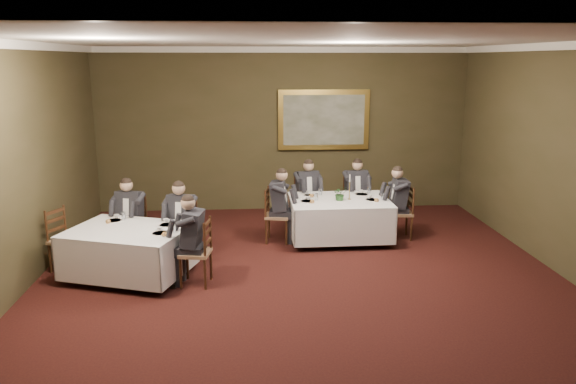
{
  "coord_description": "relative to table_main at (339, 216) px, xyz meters",
  "views": [
    {
      "loc": [
        -0.8,
        -7.09,
        3.25
      ],
      "look_at": [
        -0.14,
        1.73,
        1.15
      ],
      "focal_mm": 35.0,
      "sensor_mm": 36.0,
      "label": 1
    }
  ],
  "objects": [
    {
      "name": "chair_main_backleft",
      "position": [
        -0.5,
        0.92,
        -0.17
      ],
      "size": [
        0.52,
        0.51,
        1.0
      ],
      "rotation": [
        0.0,
        0.0,
        3.37
      ],
      "color": "#906C49",
      "rests_on": "ground"
    },
    {
      "name": "diner_main_endright",
      "position": [
        1.13,
        0.01,
        0.06
      ],
      "size": [
        0.5,
        0.43,
        1.35
      ],
      "rotation": [
        0.0,
        0.0,
        1.53
      ],
      "color": "black",
      "rests_on": "chair_main_endright"
    },
    {
      "name": "place_setting_table_second",
      "position": [
        -3.74,
        -1.04,
        0.35
      ],
      "size": [
        0.33,
        0.31,
        0.14
      ],
      "color": "white",
      "rests_on": "table_second"
    },
    {
      "name": "diner_sec_backleft",
      "position": [
        -3.62,
        -0.58,
        0.06
      ],
      "size": [
        0.51,
        0.57,
        1.35
      ],
      "rotation": [
        0.0,
        0.0,
        2.88
      ],
      "color": "black",
      "rests_on": "chair_sec_backleft"
    },
    {
      "name": "ground",
      "position": [
        -0.87,
        -2.69,
        -0.45
      ],
      "size": [
        10.0,
        10.0,
        0.0
      ],
      "primitive_type": "plane",
      "color": "black",
      "rests_on": "ground"
    },
    {
      "name": "crown_molding",
      "position": [
        -0.87,
        -2.69,
        2.99
      ],
      "size": [
        8.0,
        10.0,
        0.12
      ],
      "color": "white",
      "rests_on": "back_wall"
    },
    {
      "name": "table_second",
      "position": [
        -3.47,
        -1.56,
        -0.0
      ],
      "size": [
        2.07,
        1.81,
        0.67
      ],
      "rotation": [
        0.0,
        0.0,
        -0.33
      ],
      "color": "black",
      "rests_on": "ground"
    },
    {
      "name": "place_setting_table_main",
      "position": [
        -0.44,
        0.4,
        0.35
      ],
      "size": [
        0.33,
        0.31,
        0.14
      ],
      "color": "white",
      "rests_on": "table_main"
    },
    {
      "name": "diner_sec_endright",
      "position": [
        -2.44,
        -1.92,
        0.06
      ],
      "size": [
        0.54,
        0.47,
        1.35
      ],
      "rotation": [
        0.0,
        0.0,
        1.41
      ],
      "color": "black",
      "rests_on": "chair_sec_endright"
    },
    {
      "name": "diner_sec_backright",
      "position": [
        -2.74,
        -0.89,
        0.06
      ],
      "size": [
        0.5,
        0.56,
        1.35
      ],
      "rotation": [
        0.0,
        0.0,
        2.9
      ],
      "color": "black",
      "rests_on": "chair_sec_backright"
    },
    {
      "name": "ceiling",
      "position": [
        -0.87,
        -2.69,
        3.05
      ],
      "size": [
        8.0,
        10.0,
        0.1
      ],
      "primitive_type": "cube",
      "color": "silver",
      "rests_on": "back_wall"
    },
    {
      "name": "diner_main_backright",
      "position": [
        0.47,
        0.92,
        0.06
      ],
      "size": [
        0.45,
        0.52,
        1.35
      ],
      "rotation": [
        0.0,
        0.0,
        3.25
      ],
      "color": "black",
      "rests_on": "chair_main_backright"
    },
    {
      "name": "chair_sec_backleft",
      "position": [
        -3.62,
        -0.57,
        -0.17
      ],
      "size": [
        0.53,
        0.52,
        1.0
      ],
      "rotation": [
        0.0,
        0.0,
        2.88
      ],
      "color": "#906C49",
      "rests_on": "ground"
    },
    {
      "name": "back_wall",
      "position": [
        -0.87,
        2.31,
        1.3
      ],
      "size": [
        8.0,
        0.1,
        3.5
      ],
      "primitive_type": "cube",
      "color": "#38341C",
      "rests_on": "ground"
    },
    {
      "name": "centerpiece",
      "position": [
        -0.0,
        -0.06,
        0.45
      ],
      "size": [
        0.29,
        0.26,
        0.27
      ],
      "primitive_type": "imported",
      "rotation": [
        0.0,
        0.0,
        0.2
      ],
      "color": "#2D5926",
      "rests_on": "table_main"
    },
    {
      "name": "chair_sec_backright",
      "position": [
        -2.74,
        -0.87,
        -0.17
      ],
      "size": [
        0.53,
        0.51,
        1.0
      ],
      "rotation": [
        0.0,
        0.0,
        2.9
      ],
      "color": "#906C49",
      "rests_on": "ground"
    },
    {
      "name": "table_main",
      "position": [
        0.0,
        0.0,
        0.0
      ],
      "size": [
        1.82,
        1.4,
        0.67
      ],
      "rotation": [
        0.0,
        0.0,
        0.01
      ],
      "color": "black",
      "rests_on": "ground"
    },
    {
      "name": "chair_sec_endright",
      "position": [
        -2.43,
        -1.92,
        -0.17
      ],
      "size": [
        0.49,
        0.5,
        1.0
      ],
      "rotation": [
        0.0,
        0.0,
        1.41
      ],
      "color": "#906C49",
      "rests_on": "ground"
    },
    {
      "name": "diner_main_backleft",
      "position": [
        -0.5,
        0.91,
        0.06
      ],
      "size": [
        0.5,
        0.56,
        1.35
      ],
      "rotation": [
        0.0,
        0.0,
        3.37
      ],
      "color": "black",
      "rests_on": "chair_main_backleft"
    },
    {
      "name": "painting",
      "position": [
        -0.0,
        2.25,
        1.52
      ],
      "size": [
        1.97,
        0.09,
        1.29
      ],
      "color": "gold",
      "rests_on": "back_wall"
    },
    {
      "name": "chair_main_backright",
      "position": [
        0.47,
        0.93,
        -0.17
      ],
      "size": [
        0.48,
        0.46,
        1.0
      ],
      "rotation": [
        0.0,
        0.0,
        3.25
      ],
      "color": "#906C49",
      "rests_on": "ground"
    },
    {
      "name": "chair_main_endright",
      "position": [
        1.14,
        0.01,
        -0.17
      ],
      "size": [
        0.44,
        0.46,
        1.0
      ],
      "rotation": [
        0.0,
        0.0,
        1.53
      ],
      "color": "#906C49",
      "rests_on": "ground"
    },
    {
      "name": "chair_sec_endleft",
      "position": [
        -4.51,
        -1.2,
        -0.17
      ],
      "size": [
        0.57,
        0.58,
        1.0
      ],
      "rotation": [
        0.0,
        0.0,
        -2.05
      ],
      "color": "#906C49",
      "rests_on": "ground"
    },
    {
      "name": "diner_main_endleft",
      "position": [
        -1.13,
        -0.01,
        0.06
      ],
      "size": [
        0.54,
        0.48,
        1.35
      ],
      "rotation": [
        0.0,
        0.0,
        -1.74
      ],
      "color": "black",
      "rests_on": "chair_main_endleft"
    },
    {
      "name": "candlestick",
      "position": [
        0.18,
        0.01,
        0.49
      ],
      "size": [
        0.07,
        0.07,
        0.48
      ],
      "color": "#A98933",
      "rests_on": "table_main"
    },
    {
      "name": "chair_main_endleft",
      "position": [
        -1.14,
        -0.01,
        -0.17
      ],
      "size": [
        0.49,
        0.51,
        1.0
      ],
      "rotation": [
        0.0,
        0.0,
        -1.74
      ],
      "color": "#906C49",
      "rests_on": "ground"
    }
  ]
}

